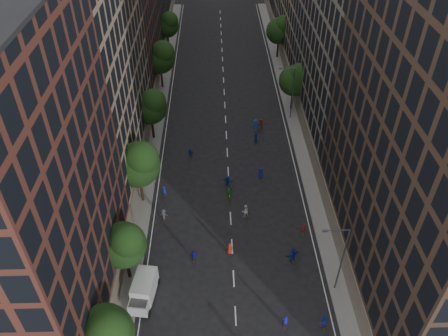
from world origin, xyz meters
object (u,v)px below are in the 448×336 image
skater_1 (285,322)px  skater_2 (323,322)px  streetlamp_far (292,90)px  streetlamp_near (341,257)px  cargo_van (144,290)px

skater_1 → skater_2: size_ratio=0.95×
streetlamp_far → skater_1: streetlamp_far is taller
streetlamp_near → cargo_van: bearing=-178.1°
cargo_van → streetlamp_far: bearing=68.0°
streetlamp_near → skater_2: streetlamp_near is taller
streetlamp_near → skater_2: bearing=-114.3°
skater_1 → skater_2: skater_2 is taller
streetlamp_near → streetlamp_far: same height
skater_1 → skater_2: bearing=-178.5°
streetlamp_far → cargo_van: size_ratio=1.84×
cargo_van → streetlamp_near: bearing=10.3°
cargo_van → skater_2: bearing=-3.4°
cargo_van → skater_1: size_ratio=3.11×
streetlamp_far → cargo_van: streetlamp_far is taller
streetlamp_near → streetlamp_far: size_ratio=1.00×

